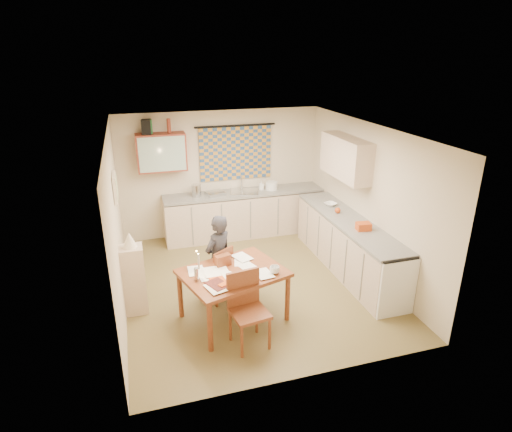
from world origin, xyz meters
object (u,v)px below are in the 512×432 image
object	(u,v)px
counter_right	(347,245)
person	(218,259)
counter_back	(246,214)
stove	(387,279)
dining_table	(234,295)
shelf_stand	(134,280)
chair_far	(217,283)

from	to	relation	value
counter_right	person	bearing A→B (deg)	-172.02
counter_back	stove	bearing A→B (deg)	-68.22
dining_table	counter_right	bearing A→B (deg)	4.63
dining_table	shelf_stand	distance (m)	1.44
counter_back	stove	xyz separation A→B (m)	(1.26, -3.16, 0.00)
person	counter_back	bearing A→B (deg)	-148.87
stove	counter_back	bearing A→B (deg)	111.78
counter_right	shelf_stand	world-z (taller)	shelf_stand
chair_far	dining_table	bearing A→B (deg)	67.32
counter_back	dining_table	bearing A→B (deg)	-108.91
counter_right	dining_table	size ratio (longest dim) A/B	1.87
chair_far	counter_back	bearing A→B (deg)	-151.06
person	chair_far	bearing A→B (deg)	-58.53
chair_far	person	world-z (taller)	person
stove	person	xyz separation A→B (m)	(-2.31, 0.90, 0.23)
counter_back	shelf_stand	world-z (taller)	shelf_stand
counter_right	chair_far	xyz separation A→B (m)	(-2.35, -0.31, -0.18)
counter_right	person	world-z (taller)	person
shelf_stand	person	bearing A→B (deg)	-1.12
counter_back	stove	world-z (taller)	counter_back
chair_far	shelf_stand	bearing A→B (deg)	-35.42
counter_right	person	distance (m)	2.35
counter_right	dining_table	bearing A→B (deg)	-158.42
counter_right	dining_table	xyz separation A→B (m)	(-2.22, -0.88, -0.07)
person	dining_table	bearing A→B (deg)	65.07
dining_table	counter_back	bearing A→B (deg)	54.14
counter_right	dining_table	distance (m)	2.39
stove	shelf_stand	distance (m)	3.66
stove	person	bearing A→B (deg)	158.73
stove	dining_table	world-z (taller)	stove
stove	dining_table	size ratio (longest dim) A/B	0.58
chair_far	person	bearing A→B (deg)	120.26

